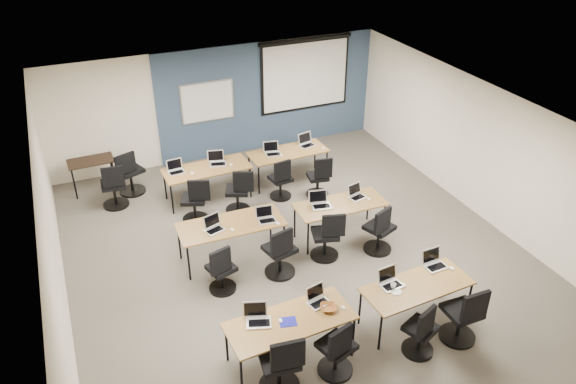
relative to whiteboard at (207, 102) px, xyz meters
name	(u,v)px	position (x,y,z in m)	size (l,w,h in m)	color
floor	(296,253)	(0.30, -4.43, -1.45)	(8.00, 9.00, 0.02)	#6B6354
ceiling	(297,118)	(0.30, -4.43, 1.25)	(8.00, 9.00, 0.02)	white
wall_back	(219,103)	(0.30, 0.07, -0.10)	(8.00, 0.04, 2.70)	beige
wall_front	(463,380)	(0.30, -8.93, -0.10)	(8.00, 0.04, 2.70)	beige
wall_left	(52,244)	(-3.70, -4.43, -0.10)	(0.04, 9.00, 2.70)	beige
wall_right	(481,150)	(4.30, -4.43, -0.10)	(0.04, 9.00, 2.70)	beige
blue_accent_panel	(269,96)	(1.55, 0.04, -0.10)	(5.50, 0.04, 2.70)	#3D5977
whiteboard	(207,102)	(0.00, 0.00, 0.00)	(1.28, 0.03, 0.98)	#B3BAC0
projector_screen	(305,71)	(2.50, -0.02, 0.44)	(2.40, 0.10, 1.82)	black
training_table_front_left	(290,323)	(-0.81, -6.72, -0.76)	(1.82, 0.76, 0.73)	#995228
training_table_front_right	(417,288)	(1.26, -6.79, -0.77)	(1.71, 0.71, 0.73)	#A06132
training_table_mid_left	(231,226)	(-0.81, -4.06, -0.76)	(1.89, 0.79, 0.73)	brown
training_table_mid_right	(340,206)	(1.30, -4.23, -0.77)	(1.73, 0.72, 0.73)	olive
training_table_back_left	(207,170)	(-0.61, -1.85, -0.76)	(1.82, 0.76, 0.73)	#AA6C3C
training_table_back_right	(288,153)	(1.27, -1.80, -0.77)	(1.76, 0.73, 0.73)	#9C613D
laptop_0	(257,317)	(-1.24, -6.55, -0.66)	(0.35, 0.29, 0.26)	silver
mouse_0	(281,320)	(-0.94, -6.68, -0.71)	(0.05, 0.09, 0.03)	white
task_chair_0	(281,367)	(-1.16, -7.20, -1.02)	(0.57, 0.57, 1.04)	black
laptop_1	(318,298)	(-0.29, -6.52, -0.66)	(0.31, 0.26, 0.24)	silver
mouse_1	(344,308)	(-0.01, -6.79, -0.71)	(0.05, 0.09, 0.03)	white
task_chair_1	(337,353)	(-0.34, -7.24, -1.04)	(0.52, 0.51, 0.99)	black
laptop_2	(390,281)	(0.89, -6.60, -0.66)	(0.33, 0.28, 0.25)	silver
mouse_2	(404,285)	(1.06, -6.72, -0.71)	(0.07, 0.11, 0.04)	white
task_chair_2	(421,334)	(0.95, -7.39, -1.06)	(0.50, 0.47, 0.96)	black
laptop_3	(434,262)	(1.78, -6.48, -0.66)	(0.35, 0.29, 0.26)	#AFAFAF
mouse_3	(452,268)	(1.99, -6.67, -0.71)	(0.06, 0.10, 0.03)	white
task_chair_3	(463,318)	(1.69, -7.40, -1.02)	(0.55, 0.55, 1.03)	black
laptop_4	(214,226)	(-1.13, -4.11, -0.66)	(0.33, 0.28, 0.25)	#B0B0B8
mouse_4	(232,230)	(-0.85, -4.27, -0.71)	(0.06, 0.10, 0.04)	white
task_chair_4	(222,273)	(-1.27, -4.91, -1.06)	(0.47, 0.46, 0.95)	black
laptop_5	(266,217)	(-0.19, -4.19, -0.66)	(0.32, 0.27, 0.24)	#9E9EA8
mouse_5	(278,223)	(-0.04, -4.40, -0.71)	(0.06, 0.10, 0.03)	white
task_chair_5	(280,255)	(-0.20, -4.88, -1.03)	(0.54, 0.54, 1.02)	black
laptop_6	(320,202)	(0.92, -4.13, -0.65)	(0.36, 0.30, 0.27)	#B5B6BF
mouse_6	(332,207)	(1.08, -4.30, -0.71)	(0.07, 0.10, 0.04)	white
task_chair_6	(327,239)	(0.76, -4.75, -1.04)	(0.52, 0.52, 1.00)	black
laptop_7	(356,194)	(1.70, -4.12, -0.66)	(0.31, 0.27, 0.24)	#ACABB7
mouse_7	(369,199)	(1.87, -4.31, -0.71)	(0.06, 0.09, 0.03)	white
task_chair_7	(379,233)	(1.73, -4.97, -1.04)	(0.55, 0.52, 1.00)	black
laptop_8	(176,169)	(-1.24, -1.76, -0.66)	(0.33, 0.28, 0.25)	#B4B4C2
mouse_8	(192,173)	(-0.96, -1.97, -0.71)	(0.07, 0.11, 0.04)	white
task_chair_8	(196,203)	(-1.09, -2.63, -1.04)	(0.55, 0.52, 1.00)	black
laptop_9	(217,161)	(-0.34, -1.73, -0.65)	(0.35, 0.30, 0.27)	#B0B0B0
mouse_9	(231,165)	(-0.09, -1.92, -0.71)	(0.06, 0.09, 0.03)	white
task_chair_9	(239,195)	(-0.18, -2.63, -1.04)	(0.54, 0.51, 0.99)	black
laptop_10	(272,151)	(0.91, -1.77, -0.66)	(0.34, 0.29, 0.26)	silver
mouse_10	(281,155)	(1.05, -1.94, -0.71)	(0.06, 0.10, 0.03)	white
task_chair_10	(281,182)	(0.82, -2.47, -1.06)	(0.47, 0.47, 0.95)	black
laptop_11	(306,142)	(1.78, -1.66, -0.65)	(0.35, 0.30, 0.27)	#A3A3A8
mouse_11	(323,148)	(2.06, -1.98, -0.71)	(0.05, 0.09, 0.03)	white
task_chair_11	(319,180)	(1.61, -2.70, -1.06)	(0.47, 0.47, 0.96)	black
blue_mousepad	(288,322)	(-0.86, -6.73, -0.72)	(0.24, 0.20, 0.01)	navy
snack_bowl	(328,308)	(-0.22, -6.73, -0.69)	(0.26, 0.26, 0.06)	brown
snack_plate	(396,291)	(0.88, -6.79, -0.71)	(0.17, 0.17, 0.01)	white
coffee_cup	(393,286)	(0.88, -6.71, -0.67)	(0.07, 0.07, 0.07)	white
utility_table	(91,164)	(-2.81, -0.55, -0.79)	(0.95, 0.53, 0.75)	black
spare_chair_a	(130,176)	(-2.10, -0.99, -1.02)	(0.59, 0.56, 1.04)	black
spare_chair_b	(114,189)	(-2.49, -1.42, -1.03)	(0.54, 0.54, 1.01)	black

